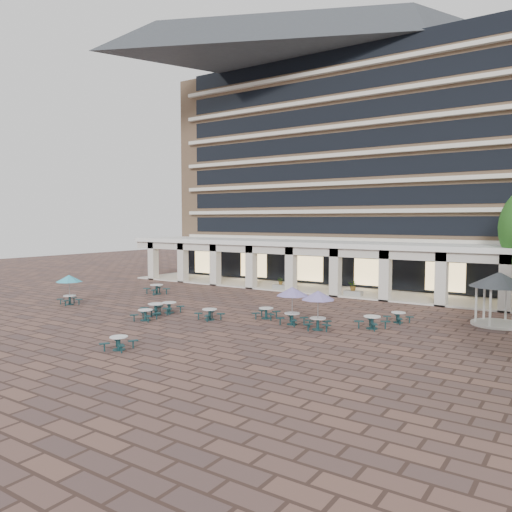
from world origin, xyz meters
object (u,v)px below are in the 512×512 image
object	(u,v)px
picnic_table_1	(145,314)
gazebo	(499,286)
planter_right	(353,290)
picnic_table_0	(156,308)
planter_left	(281,285)
picnic_table_2	(119,342)

from	to	relation	value
picnic_table_1	gazebo	bearing A→B (deg)	15.89
gazebo	planter_right	size ratio (longest dim) A/B	2.27
picnic_table_0	planter_left	distance (m)	14.67
picnic_table_0	picnic_table_1	xyz separation A→B (m)	(0.80, -1.68, -0.04)
gazebo	picnic_table_2	bearing A→B (deg)	-130.90
planter_left	picnic_table_0	bearing A→B (deg)	-93.27
planter_left	planter_right	world-z (taller)	planter_right
picnic_table_0	gazebo	bearing A→B (deg)	45.54
gazebo	planter_left	xyz separation A→B (m)	(-18.53, 5.51, -1.95)
picnic_table_0	planter_right	size ratio (longest dim) A/B	1.37
picnic_table_0	picnic_table_2	world-z (taller)	picnic_table_0
gazebo	planter_left	size ratio (longest dim) A/B	2.27
picnic_table_1	planter_right	xyz separation A→B (m)	(6.98, 16.33, 0.17)
planter_left	planter_right	distance (m)	6.94
picnic_table_0	picnic_table_1	size ratio (longest dim) A/B	1.15
picnic_table_1	picnic_table_2	xyz separation A→B (m)	(4.22, -5.74, -0.02)
picnic_table_1	planter_left	world-z (taller)	planter_left
picnic_table_2	planter_right	world-z (taller)	planter_right
picnic_table_2	planter_left	distance (m)	22.46
picnic_table_2	planter_left	xyz separation A→B (m)	(-4.19, 22.07, 0.04)
picnic_table_2	planter_left	size ratio (longest dim) A/B	1.14
planter_right	picnic_table_0	bearing A→B (deg)	-117.97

